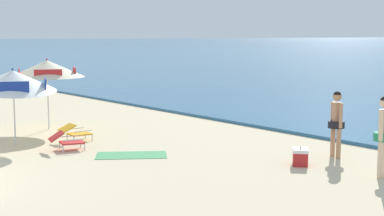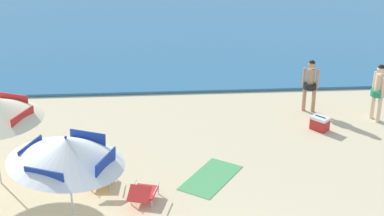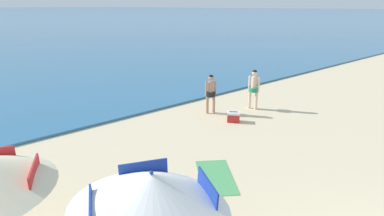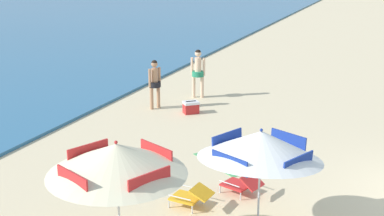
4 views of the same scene
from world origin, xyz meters
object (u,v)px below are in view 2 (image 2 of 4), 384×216
Objects in this scene: lounge_chair_beside_umbrella at (100,176)px; cooler_box at (320,123)px; beach_towel at (211,178)px; lounge_chair_facing_sea at (143,192)px; person_standing_beside at (378,89)px; beach_umbrella_striped_main at (67,151)px; person_standing_near_shore at (310,82)px.

cooler_box is at bearing 24.05° from lounge_chair_beside_umbrella.
lounge_chair_facing_sea is at bearing -149.13° from beach_towel.
beach_towel is at bearing 4.30° from lounge_chair_beside_umbrella.
person_standing_beside is (6.92, 4.06, 0.75)m from lounge_chair_facing_sea.
person_standing_beside is 0.98× the size of beach_towel.
beach_towel is at bearing 30.87° from lounge_chair_facing_sea.
lounge_chair_beside_umbrella is at bearing -157.66° from person_standing_beside.
beach_umbrella_striped_main is 2.28m from lounge_chair_beside_umbrella.
person_standing_beside is at bearing 22.34° from lounge_chair_beside_umbrella.
lounge_chair_beside_umbrella is at bearing 75.06° from beach_umbrella_striped_main.
lounge_chair_beside_umbrella is at bearing -146.41° from person_standing_near_shore.
beach_umbrella_striped_main is 4.04m from beach_towel.
beach_towel is (-3.43, -2.53, -0.20)m from cooler_box.
person_standing_near_shore reaches higher than beach_towel.
cooler_box is (-1.84, -0.54, -0.82)m from person_standing_beside.
beach_umbrella_striped_main is 4.12× the size of cooler_box.
cooler_box is (6.11, 2.73, -0.07)m from lounge_chair_beside_umbrella.
beach_towel is (-3.44, -3.86, -0.96)m from person_standing_near_shore.
lounge_chair_facing_sea is 1.95m from beach_towel.
lounge_chair_beside_umbrella is 7.38m from person_standing_near_shore.
lounge_chair_facing_sea is at bearing -145.34° from cooler_box.
lounge_chair_beside_umbrella is 0.91× the size of lounge_chair_facing_sea.
cooler_box is (6.55, 4.34, -1.63)m from beach_umbrella_striped_main.
cooler_box is (5.09, 3.52, -0.07)m from lounge_chair_facing_sea.
beach_umbrella_striped_main is at bearing -139.08° from person_standing_near_shore.
person_standing_near_shore is at bearing 89.62° from cooler_box.
beach_umbrella_striped_main reaches higher than person_standing_near_shore.
cooler_box reaches higher than beach_towel.
lounge_chair_beside_umbrella reaches higher than cooler_box.
lounge_chair_facing_sea is at bearing -149.64° from person_standing_beside.
person_standing_beside is 6.18m from beach_towel.
cooler_box is at bearing -90.38° from person_standing_near_shore.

